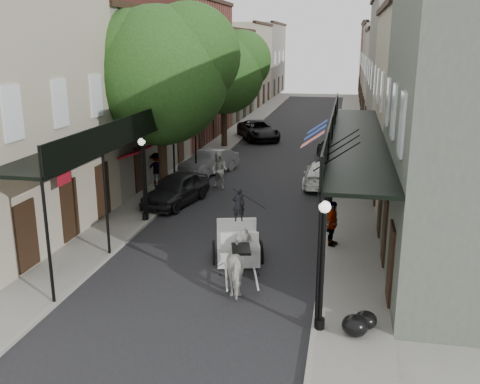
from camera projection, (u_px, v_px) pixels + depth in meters
The scene contains 24 objects.
ground at pixel (197, 288), 17.60m from camera, with size 140.00×140.00×0.00m, color gray.
road at pixel (277, 161), 36.47m from camera, with size 8.00×90.00×0.01m, color black.
sidewalk_left at pixel (206, 157), 37.40m from camera, with size 2.20×90.00×0.12m, color gray.
sidewalk_right at pixel (351, 163), 35.51m from camera, with size 2.20×90.00×0.12m, color gray.
building_row_left at pixel (194, 73), 46.12m from camera, with size 5.00×80.00×10.50m, color #A19680.
building_row_right at pixel (401, 75), 42.87m from camera, with size 5.00×80.00×10.50m, color slate.
gallery_left at pixel (135, 129), 23.99m from camera, with size 2.20×18.05×4.88m.
gallery_right at pixel (352, 136), 22.18m from camera, with size 2.20×18.05×4.88m.
tree_near at pixel (168, 70), 26.24m from camera, with size 7.31×6.80×9.63m.
tree_far at pixel (229, 70), 39.64m from camera, with size 6.45×6.00×8.61m.
lamppost_right_near at pixel (322, 264), 14.38m from camera, with size 0.32×0.32×3.71m.
lamppost_left at pixel (143, 178), 23.48m from camera, with size 0.32×0.32×3.71m.
lamppost_right_far at pixel (339, 138), 33.26m from camera, with size 0.32×0.32×3.71m.
horse at pixel (241, 263), 17.34m from camera, with size 0.96×2.11×1.78m, color beige.
carriage at pixel (237, 227), 19.94m from camera, with size 2.23×2.91×2.98m.
pedestrian_walking at pixel (219, 171), 29.31m from camera, with size 0.99×0.77×2.03m, color beige.
pedestrian_sidewalk_left at pixel (156, 168), 29.96m from camera, with size 1.13×0.65×1.75m, color gray.
pedestrian_sidewalk_right at pixel (332, 224), 20.75m from camera, with size 1.05×0.44×1.79m, color gray.
car_left_near at pixel (176, 189), 26.54m from camera, with size 1.84×4.57×1.56m, color black.
car_left_mid at pixel (209, 162), 32.69m from camera, with size 1.55×4.45×1.47m, color gray.
car_left_far at pixel (258, 130), 44.22m from camera, with size 2.59×5.63×1.56m, color black.
car_right_near at pixel (323, 174), 29.99m from camera, with size 1.94×4.76×1.38m, color white.
car_right_far at pixel (331, 149), 36.73m from camera, with size 1.72×4.28×1.46m, color black.
trash_bags at pixel (359, 323), 14.60m from camera, with size 0.97×1.12×0.61m.
Camera 1 is at (4.54, -15.49, 7.82)m, focal length 40.00 mm.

